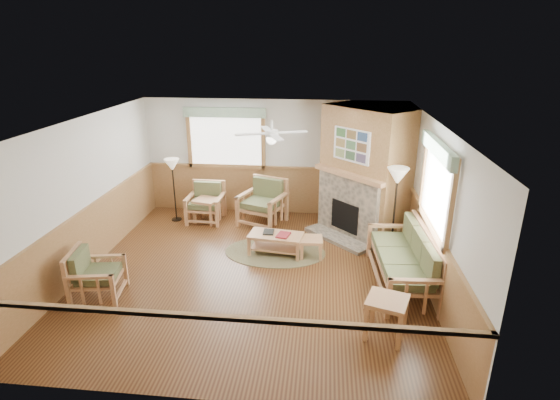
# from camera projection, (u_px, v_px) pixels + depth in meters

# --- Properties ---
(floor) EXTENTS (6.00, 6.00, 0.01)m
(floor) POSITION_uv_depth(u_px,v_px,m) (254.00, 272.00, 7.87)
(floor) COLOR #512F16
(floor) RESTS_ON ground
(ceiling) EXTENTS (6.00, 6.00, 0.01)m
(ceiling) POSITION_uv_depth(u_px,v_px,m) (250.00, 123.00, 6.94)
(ceiling) COLOR white
(ceiling) RESTS_ON floor
(wall_back) EXTENTS (6.00, 0.02, 2.70)m
(wall_back) POSITION_uv_depth(u_px,v_px,m) (273.00, 158.00, 10.21)
(wall_back) COLOR silver
(wall_back) RESTS_ON floor
(wall_front) EXTENTS (6.00, 0.02, 2.70)m
(wall_front) POSITION_uv_depth(u_px,v_px,m) (206.00, 301.00, 4.60)
(wall_front) COLOR silver
(wall_front) RESTS_ON floor
(wall_left) EXTENTS (0.02, 6.00, 2.70)m
(wall_left) POSITION_uv_depth(u_px,v_px,m) (85.00, 196.00, 7.70)
(wall_left) COLOR silver
(wall_left) RESTS_ON floor
(wall_right) EXTENTS (0.02, 6.00, 2.70)m
(wall_right) POSITION_uv_depth(u_px,v_px,m) (434.00, 209.00, 7.11)
(wall_right) COLOR silver
(wall_right) RESTS_ON floor
(wainscot) EXTENTS (6.00, 6.00, 1.10)m
(wainscot) POSITION_uv_depth(u_px,v_px,m) (253.00, 245.00, 7.68)
(wainscot) COLOR #996D3E
(wainscot) RESTS_ON floor
(fireplace) EXTENTS (3.11, 3.11, 2.70)m
(fireplace) POSITION_uv_depth(u_px,v_px,m) (365.00, 172.00, 9.12)
(fireplace) COLOR #996D3E
(fireplace) RESTS_ON floor
(window_back) EXTENTS (1.90, 0.16, 1.50)m
(window_back) POSITION_uv_depth(u_px,v_px,m) (225.00, 106.00, 9.87)
(window_back) COLOR white
(window_back) RESTS_ON wall_back
(window_right) EXTENTS (0.16, 1.90, 1.50)m
(window_right) POSITION_uv_depth(u_px,v_px,m) (444.00, 140.00, 6.52)
(window_right) COLOR white
(window_right) RESTS_ON wall_right
(ceiling_fan) EXTENTS (1.59, 1.59, 0.36)m
(ceiling_fan) POSITION_uv_depth(u_px,v_px,m) (271.00, 122.00, 7.21)
(ceiling_fan) COLOR white
(ceiling_fan) RESTS_ON ceiling
(sofa) EXTENTS (2.13, 0.97, 0.96)m
(sofa) POSITION_uv_depth(u_px,v_px,m) (402.00, 259.00, 7.34)
(sofa) COLOR tan
(sofa) RESTS_ON floor
(armchair_back_left) EXTENTS (0.79, 0.79, 0.87)m
(armchair_back_left) POSITION_uv_depth(u_px,v_px,m) (205.00, 203.00, 9.98)
(armchair_back_left) COLOR tan
(armchair_back_left) RESTS_ON floor
(armchair_back_right) EXTENTS (1.15, 1.15, 1.01)m
(armchair_back_right) POSITION_uv_depth(u_px,v_px,m) (262.00, 203.00, 9.80)
(armchair_back_right) COLOR tan
(armchair_back_right) RESTS_ON floor
(armchair_left) EXTENTS (0.85, 0.85, 0.83)m
(armchair_left) POSITION_uv_depth(u_px,v_px,m) (97.00, 274.00, 6.98)
(armchair_left) COLOR tan
(armchair_left) RESTS_ON floor
(coffee_table) EXTENTS (1.09, 0.65, 0.41)m
(coffee_table) POSITION_uv_depth(u_px,v_px,m) (276.00, 244.00, 8.49)
(coffee_table) COLOR tan
(coffee_table) RESTS_ON floor
(end_table_chairs) EXTENTS (0.59, 0.58, 0.56)m
(end_table_chairs) POSITION_uv_depth(u_px,v_px,m) (207.00, 210.00, 9.96)
(end_table_chairs) COLOR tan
(end_table_chairs) RESTS_ON floor
(end_table_sofa) EXTENTS (0.67, 0.66, 0.60)m
(end_table_sofa) POSITION_uv_depth(u_px,v_px,m) (386.00, 318.00, 6.08)
(end_table_sofa) COLOR tan
(end_table_sofa) RESTS_ON floor
(footstool) EXTENTS (0.45, 0.45, 0.37)m
(footstool) POSITION_uv_depth(u_px,v_px,m) (311.00, 247.00, 8.41)
(footstool) COLOR tan
(footstool) RESTS_ON floor
(braided_rug) EXTENTS (2.15, 2.15, 0.01)m
(braided_rug) POSITION_uv_depth(u_px,v_px,m) (275.00, 252.00, 8.62)
(braided_rug) COLOR brown
(braided_rug) RESTS_ON floor
(floor_lamp_left) EXTENTS (0.43, 0.43, 1.47)m
(floor_lamp_left) POSITION_uv_depth(u_px,v_px,m) (174.00, 190.00, 9.92)
(floor_lamp_left) COLOR black
(floor_lamp_left) RESTS_ON floor
(floor_lamp_right) EXTENTS (0.45, 0.45, 1.75)m
(floor_lamp_right) POSITION_uv_depth(u_px,v_px,m) (394.00, 212.00, 8.28)
(floor_lamp_right) COLOR black
(floor_lamp_right) RESTS_ON floor
(book_red) EXTENTS (0.29, 0.34, 0.03)m
(book_red) POSITION_uv_depth(u_px,v_px,m) (283.00, 234.00, 8.35)
(book_red) COLOR maroon
(book_red) RESTS_ON coffee_table
(book_dark) EXTENTS (0.21, 0.27, 0.03)m
(book_dark) POSITION_uv_depth(u_px,v_px,m) (269.00, 231.00, 8.50)
(book_dark) COLOR black
(book_dark) RESTS_ON coffee_table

